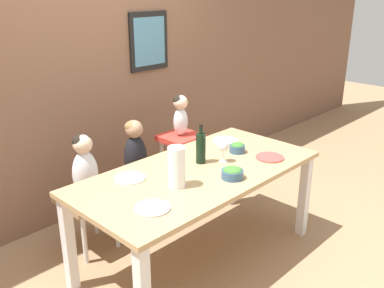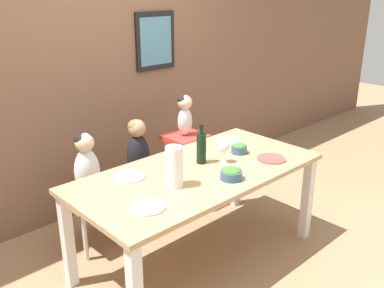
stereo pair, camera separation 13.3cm
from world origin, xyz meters
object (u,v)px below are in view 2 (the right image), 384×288
chair_far_center (140,183)px  person_child_center (138,147)px  person_baby_right (185,112)px  wine_bottle (201,147)px  paper_towel_roll (174,167)px  chair_right_highchair (185,151)px  dinner_plate_back_right (228,141)px  salad_bowl_large (231,174)px  dinner_plate_back_left (129,177)px  person_child_left (86,163)px  chair_far_left (90,202)px  wine_glass_near (224,147)px  dinner_plate_front_left (148,207)px  salad_bowl_small (239,148)px  dinner_plate_front_right (271,159)px

chair_far_center → person_child_center: size_ratio=0.93×
person_child_center → person_baby_right: bearing=0.0°
wine_bottle → paper_towel_roll: wine_bottle is taller
chair_right_highchair → person_child_center: (-0.53, 0.00, 0.17)m
wine_bottle → dinner_plate_back_right: 0.52m
salad_bowl_large → dinner_plate_back_left: 0.70m
person_child_left → salad_bowl_large: 1.12m
wine_bottle → dinner_plate_back_left: (-0.55, 0.15, -0.12)m
chair_far_center → chair_right_highchair: (0.53, 0.00, 0.16)m
chair_far_left → wine_glass_near: 1.14m
wine_glass_near → dinner_plate_front_left: wine_glass_near is taller
person_baby_right → wine_glass_near: (-0.28, -0.74, -0.05)m
salad_bowl_small → dinner_plate_front_right: salad_bowl_small is taller
person_baby_right → dinner_plate_front_right: 0.97m
person_baby_right → dinner_plate_front_right: size_ratio=1.74×
chair_far_left → salad_bowl_large: bearing=-60.6°
paper_towel_roll → dinner_plate_back_left: 0.37m
salad_bowl_small → dinner_plate_front_left: (-1.07, -0.21, -0.03)m
salad_bowl_large → person_child_left: bearing=119.3°
chair_right_highchair → dinner_plate_front_right: bearing=-88.9°
salad_bowl_small → dinner_plate_front_right: size_ratio=0.59×
paper_towel_roll → dinner_plate_front_left: bearing=-160.0°
chair_far_left → dinner_plate_back_right: size_ratio=2.16×
chair_far_center → chair_right_highchair: size_ratio=0.66×
person_child_left → wine_glass_near: size_ratio=2.80×
person_child_left → dinner_plate_back_right: size_ratio=2.32×
paper_towel_roll → dinner_plate_back_left: bearing=114.5°
chair_far_left → chair_right_highchair: chair_right_highchair is taller
chair_far_left → person_child_center: 0.58m
person_baby_right → paper_towel_roll: size_ratio=1.35×
dinner_plate_front_left → chair_far_left: bearing=82.7°
dinner_plate_back_right → dinner_plate_front_right: (-0.05, -0.49, 0.00)m
person_child_center → dinner_plate_front_right: person_child_center is taller
dinner_plate_front_left → dinner_plate_back_left: size_ratio=1.00×
wine_glass_near → salad_bowl_small: size_ratio=1.41×
person_child_left → person_child_center: 0.48m
salad_bowl_small → dinner_plate_front_left: 1.09m
person_baby_right → dinner_plate_front_left: size_ratio=1.74×
salad_bowl_large → dinner_plate_front_right: bearing=2.6°
chair_right_highchair → wine_glass_near: (-0.28, -0.74, 0.32)m
person_child_center → paper_towel_roll: paper_towel_roll is taller
wine_glass_near → dinner_plate_back_right: size_ratio=0.83×
chair_far_left → salad_bowl_large: salad_bowl_large is taller
wine_bottle → salad_bowl_small: (0.36, -0.06, -0.08)m
dinner_plate_back_left → salad_bowl_large: bearing=-44.7°
dinner_plate_front_left → dinner_plate_back_left: bearing=68.5°
chair_far_center → person_baby_right: bearing=0.2°
chair_far_center → salad_bowl_large: 1.05m
chair_far_left → person_child_left: size_ratio=0.93×
dinner_plate_front_right → person_child_left: bearing=137.2°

